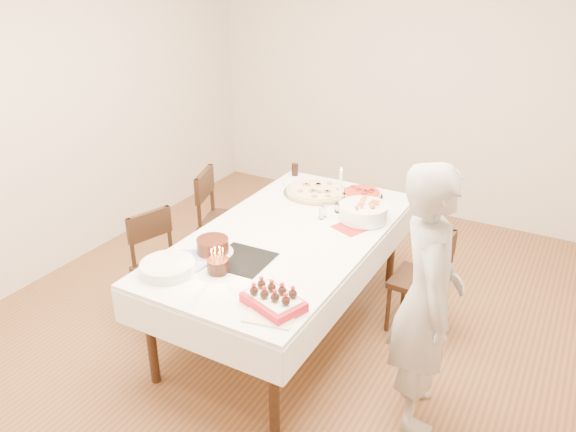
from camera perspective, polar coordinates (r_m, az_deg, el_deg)
The scene contains 22 objects.
floor at distance 4.14m, azimuth 1.13°, elevation -11.69°, with size 5.00×5.00×0.00m, color brown.
wall_back at distance 5.75m, azimuth 13.44°, elevation 13.18°, with size 4.50×0.04×2.70m, color beige.
wall_left at distance 4.93m, azimuth -22.83°, elevation 9.96°, with size 0.04×5.00×2.70m, color beige.
dining_table at distance 4.01m, azimuth 0.00°, elevation -6.57°, with size 1.14×2.14×0.75m, color white.
chair_right_savory at distance 4.08m, azimuth 13.18°, elevation -6.43°, with size 0.40×0.40×0.78m, color black, non-canonical shape.
chair_left_savory at distance 4.69m, azimuth -6.06°, elevation -0.66°, with size 0.46×0.46×0.89m, color black, non-canonical shape.
chair_left_dessert at distance 4.15m, azimuth -12.22°, elevation -5.41°, with size 0.42×0.42×0.82m, color black, non-canonical shape.
person at distance 3.15m, azimuth 13.92°, elevation -8.28°, with size 0.57×0.38×1.57m, color #B9B2AE.
pizza_white at distance 4.45m, azimuth 2.92°, elevation 2.53°, with size 0.53×0.53×0.04m, color beige.
pizza_pepperoni at distance 4.43m, azimuth 7.49°, elevation 2.26°, with size 0.33×0.33×0.04m, color red.
red_placemat at distance 3.92m, azimuth 6.42°, elevation -1.20°, with size 0.21×0.21×0.01m, color #B21E1E.
pasta_bowl at distance 4.02m, azimuth 7.67°, elevation 0.41°, with size 0.35×0.35×0.11m, color white.
taper_candle at distance 4.09m, azimuth 5.35°, elevation 2.69°, with size 0.08×0.08×0.35m, color white.
shaker_pair at distance 4.01m, azimuth 3.40°, elevation 0.37°, with size 0.09×0.09×0.11m, color white, non-canonical shape.
cola_glass at distance 4.81m, azimuth 0.70°, elevation 4.74°, with size 0.06×0.06×0.10m, color black.
layer_cake at distance 3.58m, azimuth -7.65°, elevation -3.07°, with size 0.26×0.26×0.10m, color #35150D.
cake_board at distance 3.51m, azimuth -4.65°, elevation -4.48°, with size 0.34×0.34×0.01m, color black.
birthday_cake at distance 3.36m, azimuth -7.17°, elevation -4.47°, with size 0.13×0.13×0.14m, color #34190E.
strawberry_box at distance 3.05m, azimuth -1.49°, elevation -8.54°, with size 0.33×0.22×0.08m, color red, non-canonical shape.
box_lid at distance 2.99m, azimuth -1.85°, elevation -10.21°, with size 0.26×0.17×0.02m, color beige.
plate_stack at distance 3.43m, azimuth -12.13°, elevation -5.12°, with size 0.33×0.33×0.07m, color white.
china_plate at distance 3.53m, azimuth -10.57°, elevation -4.60°, with size 0.31×0.31×0.01m, color white.
Camera 1 is at (1.55, -2.92, 2.49)m, focal length 35.00 mm.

